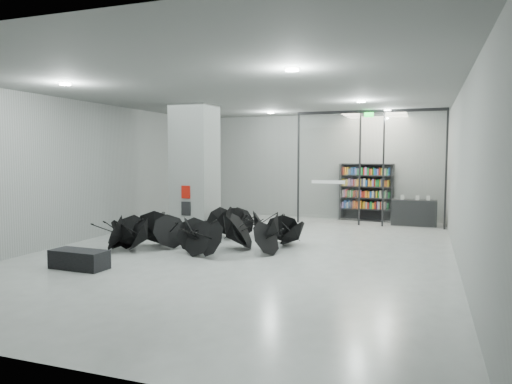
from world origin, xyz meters
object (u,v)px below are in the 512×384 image
(column, at_px, (195,170))
(shop_counter, at_px, (414,213))
(bookshelf, at_px, (366,192))
(bench, at_px, (79,259))
(umbrella_cluster, at_px, (206,236))

(column, bearing_deg, shop_counter, 32.39)
(bookshelf, bearing_deg, shop_counter, -16.16)
(bench, distance_m, bookshelf, 10.98)
(column, xyz_separation_m, shop_counter, (6.42, 4.07, -1.55))
(bookshelf, bearing_deg, column, -129.43)
(column, bearing_deg, bookshelf, 45.33)
(column, xyz_separation_m, bench, (-0.25, -5.02, -1.80))
(bench, bearing_deg, column, 89.47)
(column, distance_m, shop_counter, 7.76)
(bench, bearing_deg, shop_counter, 56.05)
(column, bearing_deg, bench, -92.85)
(umbrella_cluster, bearing_deg, bookshelf, 62.87)
(shop_counter, bearing_deg, bench, -125.50)
(column, height_order, bookshelf, column)
(column, xyz_separation_m, umbrella_cluster, (1.29, -1.90, -1.70))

